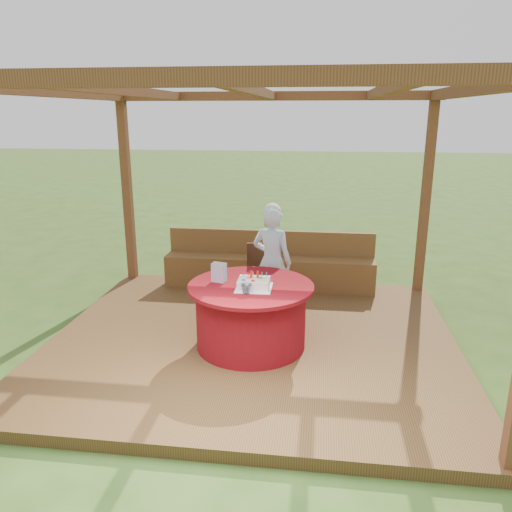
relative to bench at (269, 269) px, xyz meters
The scene contains 10 objects.
ground 1.76m from the bench, 90.00° to the right, with size 60.00×60.00×0.00m, color #2E4D19.
deck 1.75m from the bench, 90.00° to the right, with size 4.50×4.00×0.12m, color brown.
pergola 2.65m from the bench, 90.00° to the right, with size 4.50×4.00×2.72m.
bench is the anchor object (origin of this frame).
table 1.94m from the bench, 89.81° to the right, with size 1.33×1.33×0.70m.
chair 0.79m from the bench, 91.17° to the right, with size 0.44×0.44×0.83m.
elderly_woman 1.13m from the bench, 82.28° to the right, with size 0.57×0.45×1.41m.
birthday_cake 2.09m from the bench, 88.53° to the right, with size 0.37×0.37×0.17m.
gift_bag 1.99m from the bench, 100.42° to the right, with size 0.14×0.09×0.21m, color #D287B8.
drinking_glass 2.26m from the bench, 90.03° to the right, with size 0.11×0.11×0.10m, color white.
Camera 1 is at (0.71, -5.14, 2.57)m, focal length 35.00 mm.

